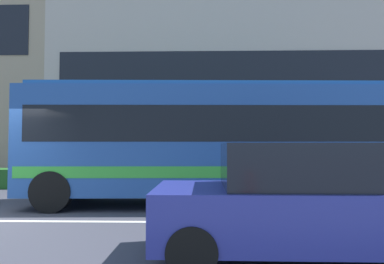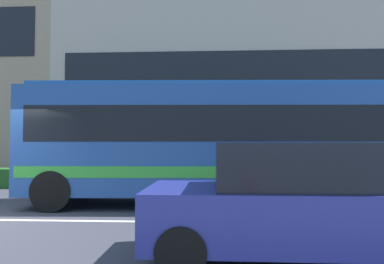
# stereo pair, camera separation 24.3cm
# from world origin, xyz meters

# --- Properties ---
(hedge_row_far) EXTENTS (15.38, 1.10, 0.72)m
(hedge_row_far) POSITION_xyz_m (1.59, 5.91, 0.36)
(hedge_row_far) COLOR #255C22
(hedge_row_far) RESTS_ON ground_plane
(apartment_block_right) EXTENTS (19.85, 9.85, 9.31)m
(apartment_block_right) POSITION_xyz_m (7.01, 14.69, 4.65)
(apartment_block_right) COLOR #B9AB9D
(apartment_block_right) RESTS_ON ground_plane
(transit_bus) EXTENTS (10.82, 2.98, 3.24)m
(transit_bus) POSITION_xyz_m (5.66, 2.30, 1.79)
(transit_bus) COLOR #254E94
(transit_bus) RESTS_ON ground_plane
(sedan_oncoming) EXTENTS (4.48, 1.89, 1.64)m
(sedan_oncoming) POSITION_xyz_m (6.50, -2.30, 0.79)
(sedan_oncoming) COLOR navy
(sedan_oncoming) RESTS_ON ground_plane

